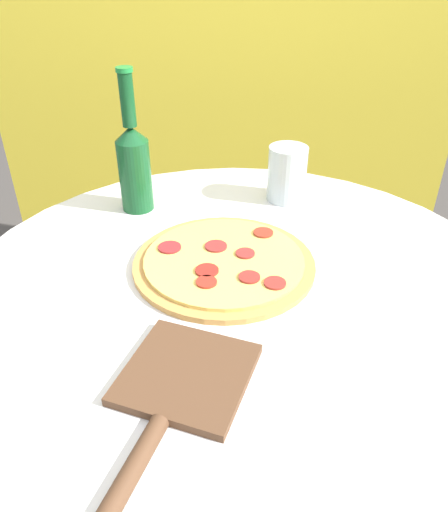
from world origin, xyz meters
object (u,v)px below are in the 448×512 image
at_px(pizza, 224,262).
at_px(beer_bottle, 134,162).
at_px(pizza_paddle, 176,393).
at_px(drinking_glass, 287,174).

height_order(pizza, beer_bottle, beer_bottle).
xyz_separation_m(pizza_paddle, drinking_glass, (0.19, 0.53, 0.05)).
distance_m(pizza, pizza_paddle, 0.28).
relative_size(beer_bottle, pizza_paddle, 0.86).
relative_size(pizza, pizza_paddle, 0.95).
distance_m(pizza_paddle, drinking_glass, 0.56).
height_order(beer_bottle, pizza_paddle, beer_bottle).
bearing_deg(drinking_glass, pizza_paddle, -110.01).
bearing_deg(pizza, drinking_glass, 62.23).
bearing_deg(drinking_glass, pizza, -117.77).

